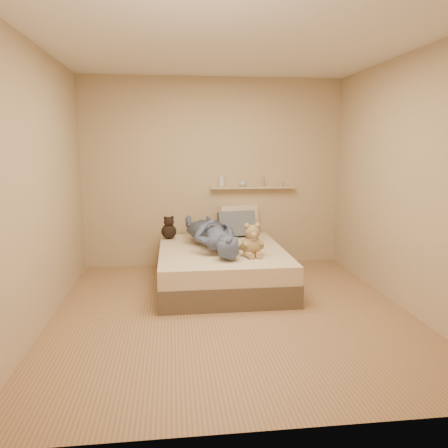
{
  "coord_description": "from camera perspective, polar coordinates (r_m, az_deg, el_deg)",
  "views": [
    {
      "loc": [
        -0.58,
        -4.19,
        1.67
      ],
      "look_at": [
        0.0,
        0.65,
        0.8
      ],
      "focal_mm": 35.0,
      "sensor_mm": 36.0,
      "label": 1
    }
  ],
  "objects": [
    {
      "name": "teddy_bear",
      "position": [
        4.91,
        3.65,
        -2.41
      ],
      "size": [
        0.31,
        0.3,
        0.38
      ],
      "color": "tan",
      "rests_on": "bed"
    },
    {
      "name": "bed",
      "position": [
        5.35,
        -0.36,
        -5.56
      ],
      "size": [
        1.5,
        1.9,
        0.45
      ],
      "color": "brown",
      "rests_on": "floor"
    },
    {
      "name": "pillow_grey",
      "position": [
        5.97,
        1.65,
        -0.02
      ],
      "size": [
        0.52,
        0.3,
        0.37
      ],
      "primitive_type": "cube",
      "rotation": [
        -0.35,
        0.0,
        0.11
      ],
      "color": "slate",
      "rests_on": "bed"
    },
    {
      "name": "pillow_cream",
      "position": [
        6.11,
        1.88,
        0.49
      ],
      "size": [
        0.59,
        0.39,
        0.42
      ],
      "primitive_type": "cube",
      "rotation": [
        -0.2,
        0.0,
        0.3
      ],
      "color": "beige",
      "rests_on": "bed"
    },
    {
      "name": "game_console",
      "position": [
        4.73,
        0.83,
        -3.01
      ],
      "size": [
        0.18,
        0.12,
        0.06
      ],
      "color": "silver",
      "rests_on": "bed"
    },
    {
      "name": "wall_shelf",
      "position": [
        6.16,
        3.78,
        4.78
      ],
      "size": [
        1.2,
        0.12,
        0.03
      ],
      "primitive_type": "cube",
      "color": "tan",
      "rests_on": "wall_back"
    },
    {
      "name": "room",
      "position": [
        4.25,
        1.05,
        5.12
      ],
      "size": [
        3.8,
        3.8,
        3.8
      ],
      "color": "#A27654",
      "rests_on": "ground"
    },
    {
      "name": "person",
      "position": [
        5.3,
        -1.64,
        -1.19
      ],
      "size": [
        0.8,
        1.59,
        0.36
      ],
      "primitive_type": "imported",
      "rotation": [
        0.0,
        0.0,
        3.31
      ],
      "color": "#43486A",
      "rests_on": "bed"
    },
    {
      "name": "dark_plush",
      "position": [
        5.86,
        -7.22,
        -0.65
      ],
      "size": [
        0.2,
        0.2,
        0.31
      ],
      "color": "black",
      "rests_on": "bed"
    },
    {
      "name": "shelf_bottles",
      "position": [
        6.12,
        1.89,
        5.59
      ],
      "size": [
        0.92,
        0.13,
        0.19
      ],
      "color": "silver",
      "rests_on": "wall_shelf"
    }
  ]
}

